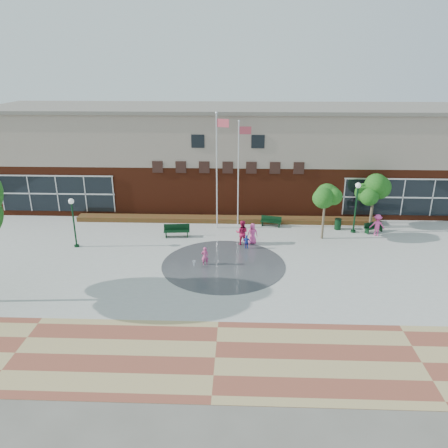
{
  "coord_description": "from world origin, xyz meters",
  "views": [
    {
      "loc": [
        1.05,
        -23.88,
        12.92
      ],
      "look_at": [
        0.0,
        4.0,
        2.6
      ],
      "focal_mm": 35.0,
      "sensor_mm": 36.0,
      "label": 1
    }
  ],
  "objects_px": {
    "flagpole_left": "(217,166)",
    "flagpole_right": "(239,168)",
    "bench_left": "(177,233)",
    "child_splash": "(205,256)",
    "trash_can": "(338,224)"
  },
  "relations": [
    {
      "from": "flagpole_right",
      "to": "flagpole_left",
      "type": "bearing_deg",
      "value": -153.71
    },
    {
      "from": "child_splash",
      "to": "trash_can",
      "type": "bearing_deg",
      "value": -153.67
    },
    {
      "from": "flagpole_left",
      "to": "flagpole_right",
      "type": "relative_size",
      "value": 1.08
    },
    {
      "from": "trash_can",
      "to": "bench_left",
      "type": "bearing_deg",
      "value": -170.6
    },
    {
      "from": "flagpole_right",
      "to": "trash_can",
      "type": "relative_size",
      "value": 9.39
    },
    {
      "from": "flagpole_right",
      "to": "trash_can",
      "type": "height_order",
      "value": "flagpole_right"
    },
    {
      "from": "trash_can",
      "to": "child_splash",
      "type": "xyz_separation_m",
      "value": [
        -10.4,
        -7.16,
        0.19
      ]
    },
    {
      "from": "child_splash",
      "to": "flagpole_left",
      "type": "bearing_deg",
      "value": -102.17
    },
    {
      "from": "flagpole_left",
      "to": "bench_left",
      "type": "distance_m",
      "value": 6.2
    },
    {
      "from": "flagpole_left",
      "to": "trash_can",
      "type": "xyz_separation_m",
      "value": [
        9.91,
        0.05,
        -4.79
      ]
    },
    {
      "from": "flagpole_left",
      "to": "flagpole_right",
      "type": "xyz_separation_m",
      "value": [
        1.72,
        0.91,
        -0.38
      ]
    },
    {
      "from": "child_splash",
      "to": "bench_left",
      "type": "bearing_deg",
      "value": -70.57
    },
    {
      "from": "flagpole_left",
      "to": "child_splash",
      "type": "relative_size",
      "value": 7.12
    },
    {
      "from": "flagpole_left",
      "to": "trash_can",
      "type": "relative_size",
      "value": 10.17
    },
    {
      "from": "flagpole_left",
      "to": "flagpole_right",
      "type": "distance_m",
      "value": 1.98
    }
  ]
}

